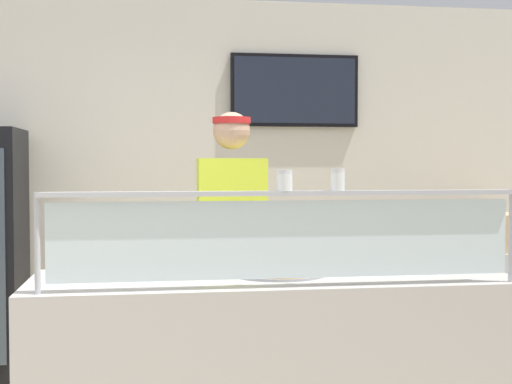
% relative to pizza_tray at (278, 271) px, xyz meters
% --- Properties ---
extents(shop_rear_unit, '(6.61, 0.13, 2.70)m').
position_rel_pizza_tray_xyz_m(shop_rear_unit, '(-0.02, 2.09, 0.39)').
color(shop_rear_unit, silver).
rests_on(shop_rear_unit, ground).
extents(serving_counter, '(2.21, 0.74, 0.95)m').
position_rel_pizza_tray_xyz_m(serving_counter, '(-0.03, -0.05, -0.49)').
color(serving_counter, '#BCB7B2').
rests_on(serving_counter, ground).
extents(sneeze_guard, '(2.03, 0.06, 0.41)m').
position_rel_pizza_tray_xyz_m(sneeze_guard, '(-0.03, -0.36, 0.24)').
color(sneeze_guard, '#B2B5BC').
rests_on(sneeze_guard, serving_counter).
extents(pizza_tray, '(0.46, 0.46, 0.04)m').
position_rel_pizza_tray_xyz_m(pizza_tray, '(0.00, 0.00, 0.00)').
color(pizza_tray, '#9EA0A8').
rests_on(pizza_tray, serving_counter).
extents(pizza_server, '(0.13, 0.29, 0.01)m').
position_rel_pizza_tray_xyz_m(pizza_server, '(-0.00, -0.02, 0.02)').
color(pizza_server, '#ADAFB7').
rests_on(pizza_server, pizza_tray).
extents(parmesan_shaker, '(0.06, 0.06, 0.09)m').
position_rel_pizza_tray_xyz_m(parmesan_shaker, '(-0.04, -0.36, 0.43)').
color(parmesan_shaker, white).
rests_on(parmesan_shaker, sneeze_guard).
extents(pepper_flake_shaker, '(0.06, 0.06, 0.09)m').
position_rel_pizza_tray_xyz_m(pepper_flake_shaker, '(0.19, -0.36, 0.43)').
color(pepper_flake_shaker, white).
rests_on(pepper_flake_shaker, sneeze_guard).
extents(worker_figure, '(0.41, 0.50, 1.76)m').
position_rel_pizza_tray_xyz_m(worker_figure, '(-0.13, 0.69, 0.04)').
color(worker_figure, '#23232D').
rests_on(worker_figure, ground).
extents(prep_shelf, '(0.70, 0.55, 0.84)m').
position_rel_pizza_tray_xyz_m(prep_shelf, '(1.85, 1.60, -0.55)').
color(prep_shelf, '#B7BABF').
rests_on(prep_shelf, ground).
extents(pizza_box_stack, '(0.52, 0.50, 0.27)m').
position_rel_pizza_tray_xyz_m(pizza_box_stack, '(1.85, 1.60, 0.01)').
color(pizza_box_stack, tan).
rests_on(pizza_box_stack, prep_shelf).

